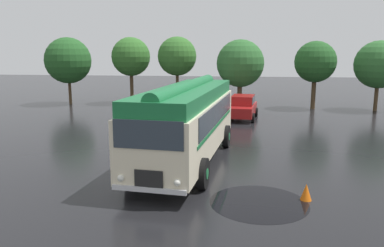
# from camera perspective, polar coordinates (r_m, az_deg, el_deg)

# --- Properties ---
(ground_plane) EXTENTS (120.00, 120.00, 0.00)m
(ground_plane) POSITION_cam_1_polar(r_m,az_deg,el_deg) (15.57, -1.86, -6.68)
(ground_plane) COLOR black
(vintage_bus) EXTENTS (3.54, 10.30, 3.49)m
(vintage_bus) POSITION_cam_1_polar(r_m,az_deg,el_deg) (15.91, -0.71, 0.74)
(vintage_bus) COLOR beige
(vintage_bus) RESTS_ON ground
(car_near_left) EXTENTS (1.97, 4.20, 1.66)m
(car_near_left) POSITION_cam_1_polar(r_m,az_deg,el_deg) (27.38, 1.50, 2.75)
(car_near_left) COLOR #B7BABF
(car_near_left) RESTS_ON ground
(car_mid_left) EXTENTS (2.34, 4.37, 1.66)m
(car_mid_left) POSITION_cam_1_polar(r_m,az_deg,el_deg) (26.90, 7.71, 2.51)
(car_mid_left) COLOR maroon
(car_mid_left) RESTS_ON ground
(tree_far_left) EXTENTS (4.10, 4.10, 6.01)m
(tree_far_left) POSITION_cam_1_polar(r_m,az_deg,el_deg) (35.65, -18.26, 9.16)
(tree_far_left) COLOR #4C3823
(tree_far_left) RESTS_ON ground
(tree_left_of_centre) EXTENTS (3.49, 3.49, 6.04)m
(tree_left_of_centre) POSITION_cam_1_polar(r_m,az_deg,el_deg) (34.95, -9.37, 10.20)
(tree_left_of_centre) COLOR #4C3823
(tree_left_of_centre) RESTS_ON ground
(tree_centre) EXTENTS (3.39, 3.39, 6.04)m
(tree_centre) POSITION_cam_1_polar(r_m,az_deg,el_deg) (33.16, -2.25, 10.27)
(tree_centre) COLOR #4C3823
(tree_centre) RESTS_ON ground
(tree_right_of_centre) EXTENTS (3.91, 3.91, 5.74)m
(tree_right_of_centre) POSITION_cam_1_polar(r_m,az_deg,el_deg) (31.49, 7.23, 8.99)
(tree_right_of_centre) COLOR #4C3823
(tree_right_of_centre) RESTS_ON ground
(tree_far_right) EXTENTS (3.39, 3.39, 5.61)m
(tree_far_right) POSITION_cam_1_polar(r_m,az_deg,el_deg) (32.64, 18.28, 9.04)
(tree_far_right) COLOR #4C3823
(tree_far_right) RESTS_ON ground
(tree_extra_right) EXTENTS (3.80, 3.80, 5.62)m
(tree_extra_right) POSITION_cam_1_polar(r_m,az_deg,el_deg) (33.58, 26.59, 7.98)
(tree_extra_right) COLOR #4C3823
(tree_extra_right) RESTS_ON ground
(traffic_cone) EXTENTS (0.36, 0.36, 0.55)m
(traffic_cone) POSITION_cam_1_polar(r_m,az_deg,el_deg) (12.70, 17.00, -9.94)
(traffic_cone) COLOR orange
(traffic_cone) RESTS_ON ground
(puddle_patch) EXTENTS (3.11, 3.11, 0.01)m
(puddle_patch) POSITION_cam_1_polar(r_m,az_deg,el_deg) (12.24, 10.15, -11.80)
(puddle_patch) COLOR black
(puddle_patch) RESTS_ON ground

